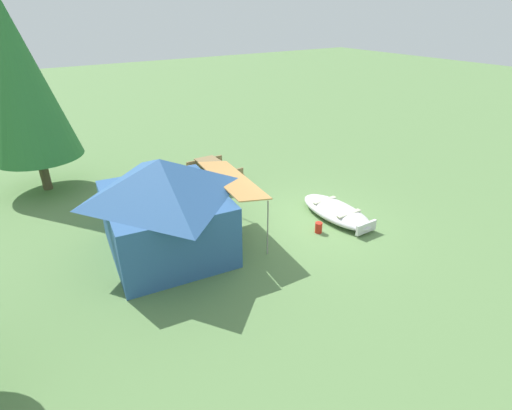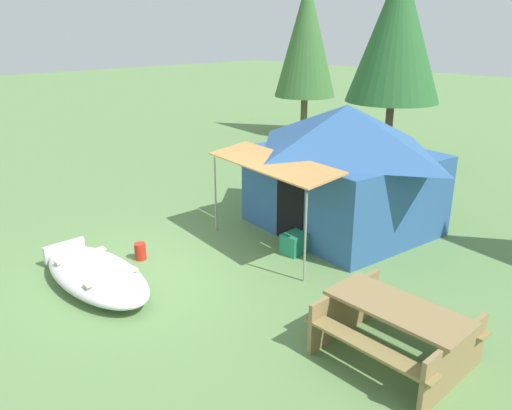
% 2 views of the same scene
% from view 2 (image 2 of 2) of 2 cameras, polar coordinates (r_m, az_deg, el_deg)
% --- Properties ---
extents(ground_plane, '(80.00, 80.00, 0.00)m').
position_cam_2_polar(ground_plane, '(9.04, -11.48, -7.44)').
color(ground_plane, '#5F864C').
extents(beached_rowboat, '(2.69, 1.17, 0.41)m').
position_cam_2_polar(beached_rowboat, '(8.75, -17.49, -7.38)').
color(beached_rowboat, silver).
rests_on(beached_rowboat, ground_plane).
extents(canvas_cabin_tent, '(3.85, 4.21, 2.57)m').
position_cam_2_polar(canvas_cabin_tent, '(10.54, 9.84, 4.34)').
color(canvas_cabin_tent, '#305C96').
rests_on(canvas_cabin_tent, ground_plane).
extents(picnic_table, '(1.77, 1.47, 0.76)m').
position_cam_2_polar(picnic_table, '(6.79, 15.41, -12.90)').
color(picnic_table, olive).
rests_on(picnic_table, ground_plane).
extents(cooler_box, '(0.38, 0.56, 0.39)m').
position_cam_2_polar(cooler_box, '(9.58, 4.54, -4.21)').
color(cooler_box, '#23805C').
rests_on(cooler_box, ground_plane).
extents(fuel_can, '(0.21, 0.21, 0.31)m').
position_cam_2_polar(fuel_can, '(9.52, -12.84, -5.08)').
color(fuel_can, red).
rests_on(fuel_can, ground_plane).
extents(pine_tree_back_right, '(2.30, 2.30, 5.71)m').
position_cam_2_polar(pine_tree_back_right, '(19.88, 5.66, 18.10)').
color(pine_tree_back_right, brown).
rests_on(pine_tree_back_right, ground_plane).
extents(pine_tree_far_center, '(2.72, 2.72, 5.80)m').
position_cam_2_polar(pine_tree_far_center, '(15.76, 15.52, 18.14)').
color(pine_tree_far_center, brown).
rests_on(pine_tree_far_center, ground_plane).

